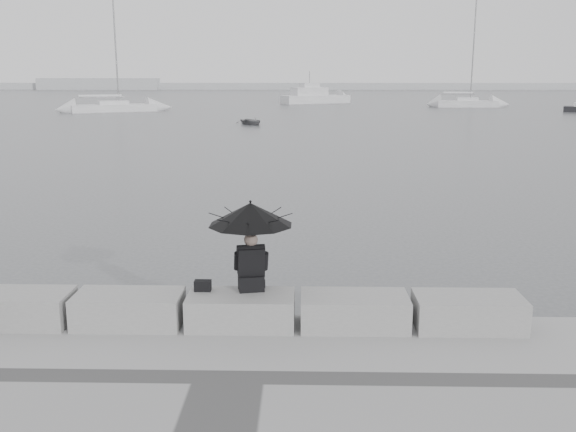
{
  "coord_description": "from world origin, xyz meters",
  "views": [
    {
      "loc": [
        0.92,
        -9.52,
        4.25
      ],
      "look_at": [
        0.63,
        3.0,
        1.43
      ],
      "focal_mm": 40.0,
      "sensor_mm": 36.0,
      "label": 1
    }
  ],
  "objects_px": {
    "seated_person": "(251,224)",
    "dinghy": "(251,122)",
    "sailboat_left": "(114,107)",
    "sailboat_right": "(466,103)",
    "motor_cruiser": "(316,97)"
  },
  "relations": [
    {
      "from": "sailboat_left",
      "to": "seated_person",
      "type": "bearing_deg",
      "value": -97.4
    },
    {
      "from": "seated_person",
      "to": "dinghy",
      "type": "xyz_separation_m",
      "value": [
        -3.52,
        44.23,
        -1.78
      ]
    },
    {
      "from": "sailboat_left",
      "to": "sailboat_right",
      "type": "xyz_separation_m",
      "value": [
        41.17,
        10.6,
        0.02
      ]
    },
    {
      "from": "seated_person",
      "to": "sailboat_right",
      "type": "height_order",
      "value": "sailboat_right"
    },
    {
      "from": "seated_person",
      "to": "dinghy",
      "type": "relative_size",
      "value": 0.48
    },
    {
      "from": "seated_person",
      "to": "sailboat_left",
      "type": "distance_m",
      "value": 64.7
    },
    {
      "from": "motor_cruiser",
      "to": "dinghy",
      "type": "relative_size",
      "value": 3.39
    },
    {
      "from": "seated_person",
      "to": "dinghy",
      "type": "height_order",
      "value": "seated_person"
    },
    {
      "from": "sailboat_right",
      "to": "dinghy",
      "type": "xyz_separation_m",
      "value": [
        -24.65,
        -27.87,
        -0.28
      ]
    },
    {
      "from": "sailboat_left",
      "to": "dinghy",
      "type": "height_order",
      "value": "sailboat_left"
    },
    {
      "from": "sailboat_right",
      "to": "seated_person",
      "type": "bearing_deg",
      "value": -104.19
    },
    {
      "from": "seated_person",
      "to": "sailboat_right",
      "type": "relative_size",
      "value": 0.11
    },
    {
      "from": "motor_cruiser",
      "to": "seated_person",
      "type": "bearing_deg",
      "value": -120.04
    },
    {
      "from": "seated_person",
      "to": "sailboat_left",
      "type": "relative_size",
      "value": 0.11
    },
    {
      "from": "sailboat_left",
      "to": "dinghy",
      "type": "relative_size",
      "value": 4.42
    }
  ]
}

